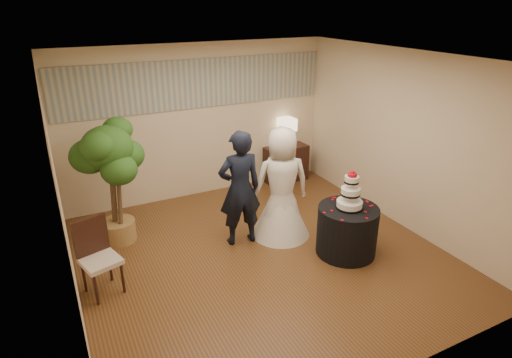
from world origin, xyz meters
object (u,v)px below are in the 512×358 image
wedding_cake (351,190)px  table_lamp (287,133)px  ficus_tree (112,183)px  groom (240,189)px  cake_table (347,231)px  console (286,164)px  bride (282,183)px  side_chair (100,259)px

wedding_cake → table_lamp: (0.59, 2.77, 0.01)m
wedding_cake → ficus_tree: size_ratio=0.30×
groom → cake_table: bearing=147.2°
groom → console: bearing=-130.8°
groom → cake_table: size_ratio=2.05×
groom → wedding_cake: size_ratio=3.11×
groom → cake_table: groom is taller
bride → table_lamp: size_ratio=3.03×
console → side_chair: size_ratio=0.89×
bride → console: (1.19, 1.86, -0.51)m
wedding_cake → table_lamp: bearing=77.9°
wedding_cake → side_chair: (-3.33, 0.63, -0.52)m
console → side_chair: (-3.93, -2.14, 0.13)m
wedding_cake → side_chair: wedding_cake is taller
bride → side_chair: size_ratio=1.78×
cake_table → side_chair: size_ratio=0.88×
cake_table → wedding_cake: wedding_cake is taller
bride → table_lamp: (1.19, 1.86, 0.14)m
groom → side_chair: size_ratio=1.80×
table_lamp → ficus_tree: (-3.52, -0.91, -0.06)m
groom → side_chair: 2.14m
groom → table_lamp: 2.57m
ficus_tree → console: bearing=14.5°
table_lamp → groom: bearing=-136.0°
console → bride: bearing=-126.4°
bride → ficus_tree: 2.52m
cake_table → console: 2.83m
table_lamp → ficus_tree: 3.64m
table_lamp → bride: bearing=-122.5°
console → table_lamp: bearing=0.0°
console → ficus_tree: size_ratio=0.46×
cake_table → ficus_tree: bearing=147.6°
ficus_tree → table_lamp: bearing=14.5°
cake_table → console: console is taller
bride → ficus_tree: bearing=-8.2°
console → side_chair: bearing=-155.4°
groom → table_lamp: size_ratio=3.07×
console → side_chair: 4.47m
side_chair → bride: bearing=-10.8°
bride → console: bride is taller
console → groom: bearing=-140.0°
cake_table → wedding_cake: 0.65m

